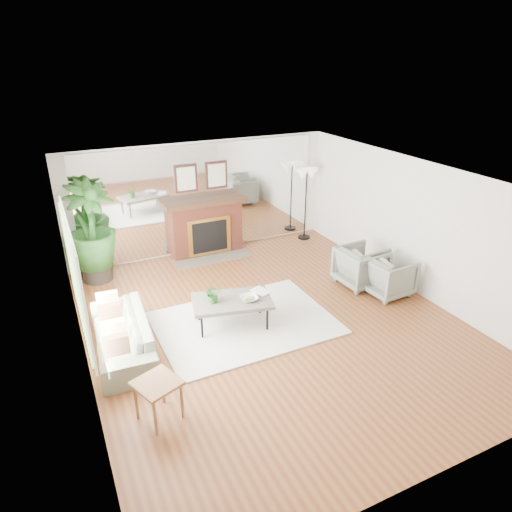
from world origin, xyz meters
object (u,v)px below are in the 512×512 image
armchair_front (388,276)px  floor_lamp (307,179)px  fireplace (206,226)px  coffee_table (232,302)px  potted_ficus (91,229)px  armchair_back (361,266)px  sofa (122,334)px  side_table (158,388)px

armchair_front → floor_lamp: floor_lamp is taller
fireplace → armchair_front: 4.10m
coffee_table → armchair_front: 3.11m
potted_ficus → floor_lamp: (4.94, 0.13, 0.40)m
armchair_back → floor_lamp: floor_lamp is taller
coffee_table → floor_lamp: (3.14, 2.90, 1.01)m
sofa → side_table: bearing=8.6°
fireplace → potted_ficus: bearing=-173.4°
armchair_back → floor_lamp: 2.81m
sofa → potted_ficus: bearing=-176.3°
coffee_table → armchair_back: 2.90m
coffee_table → side_table: 2.27m
armchair_back → potted_ficus: 5.33m
armchair_back → side_table: bearing=109.5°
sofa → floor_lamp: 5.80m
potted_ficus → armchair_back: bearing=-27.6°
fireplace → coffee_table: bearing=-102.2°
coffee_table → potted_ficus: 3.36m
coffee_table → sofa: 1.80m
armchair_front → potted_ficus: 5.78m
coffee_table → armchair_front: bearing=-4.0°
floor_lamp → armchair_back: bearing=-95.8°
floor_lamp → potted_ficus: bearing=-178.5°
armchair_front → side_table: bearing=101.5°
coffee_table → sofa: size_ratio=0.71×
armchair_back → floor_lamp: bearing=-8.8°
coffee_table → potted_ficus: (-1.80, 2.77, 0.61)m
armchair_front → potted_ficus: size_ratio=0.40×
fireplace → side_table: fireplace is taller
sofa → armchair_back: size_ratio=2.37×
armchair_front → side_table: 4.93m
armchair_back → side_table: size_ratio=1.30×
sofa → potted_ficus: potted_ficus is taller
potted_ficus → armchair_front: bearing=-31.4°
armchair_back → side_table: 4.90m
armchair_back → fireplace: bearing=36.0°
sofa → coffee_table: bearing=90.7°
fireplace → armchair_back: bearing=-50.9°
potted_ficus → floor_lamp: size_ratio=1.17×
potted_ficus → coffee_table: bearing=-57.1°
coffee_table → side_table: (-1.64, -1.56, 0.01)m
side_table → armchair_front: bearing=15.8°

